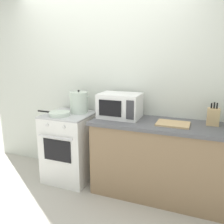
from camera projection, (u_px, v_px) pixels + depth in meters
The scene contains 10 objects.
ground_plane at pixel (71, 207), 2.69m from camera, with size 10.00×10.00×0.00m, color #B2ADA3.
back_wall at pixel (125, 88), 3.17m from camera, with size 4.40×0.10×2.50m, color silver.
lower_cabinet_right at pixel (162, 162), 2.83m from camera, with size 1.64×0.56×0.88m, color #8C7051.
countertop_right at pixel (164, 125), 2.72m from camera, with size 1.70×0.60×0.04m, color #59595E.
stove at pixel (70, 147), 3.25m from camera, with size 0.60×0.64×0.92m.
stock_pot at pixel (79, 102), 3.18m from camera, with size 0.33×0.24×0.31m.
frying_pan at pixel (59, 114), 3.05m from camera, with size 0.47×0.27×0.05m.
microwave at pixel (120, 106), 2.93m from camera, with size 0.50×0.37×0.30m.
cutting_board at pixel (173, 124), 2.66m from camera, with size 0.36×0.26×0.02m, color tan.
knife_block at pixel (213, 117), 2.62m from camera, with size 0.13×0.10×0.26m.
Camera 1 is at (1.30, -2.03, 1.69)m, focal length 38.24 mm.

